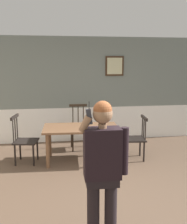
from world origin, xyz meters
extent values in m
plane|color=brown|center=(0.00, 0.00, 0.00)|extent=(7.22, 7.22, 0.00)
cube|color=slate|center=(0.00, 3.28, 1.76)|extent=(6.28, 0.12, 1.78)
cube|color=white|center=(0.00, 3.29, 0.44)|extent=(6.28, 0.14, 0.87)
cube|color=white|center=(0.00, 3.26, 0.87)|extent=(6.28, 0.05, 0.06)
cube|color=#382314|center=(0.73, 3.21, 1.93)|extent=(0.47, 0.03, 0.49)
cube|color=beige|center=(0.73, 3.19, 1.93)|extent=(0.39, 0.01, 0.41)
cube|color=brown|center=(-0.31, 1.75, 0.70)|extent=(1.57, 0.94, 0.04)
cylinder|color=brown|center=(-0.98, 1.46, 0.34)|extent=(0.07, 0.07, 0.68)
cylinder|color=brown|center=(0.34, 1.39, 0.34)|extent=(0.07, 0.07, 0.68)
cylinder|color=brown|center=(-0.95, 2.12, 0.34)|extent=(0.07, 0.07, 0.68)
cylinder|color=brown|center=(0.37, 2.04, 0.34)|extent=(0.07, 0.07, 0.68)
cube|color=black|center=(0.80, 1.69, 0.44)|extent=(0.50, 0.50, 0.03)
cube|color=black|center=(1.01, 1.67, 0.89)|extent=(0.09, 0.45, 0.06)
cylinder|color=black|center=(1.00, 1.53, 0.68)|extent=(0.02, 0.02, 0.47)
cylinder|color=black|center=(1.01, 1.67, 0.68)|extent=(0.02, 0.02, 0.47)
cylinder|color=black|center=(1.02, 1.80, 0.68)|extent=(0.02, 0.02, 0.47)
cylinder|color=black|center=(0.61, 1.53, 0.21)|extent=(0.04, 0.04, 0.42)
cylinder|color=black|center=(0.64, 1.89, 0.21)|extent=(0.04, 0.04, 0.42)
cylinder|color=black|center=(0.97, 1.49, 0.21)|extent=(0.04, 0.04, 0.42)
cylinder|color=black|center=(1.00, 1.85, 0.21)|extent=(0.04, 0.04, 0.42)
cube|color=black|center=(-1.42, 1.82, 0.45)|extent=(0.52, 0.52, 0.03)
cube|color=black|center=(-1.62, 1.85, 0.95)|extent=(0.12, 0.46, 0.06)
cylinder|color=black|center=(-1.60, 1.98, 0.72)|extent=(0.02, 0.02, 0.52)
cylinder|color=black|center=(-1.62, 1.85, 0.72)|extent=(0.02, 0.02, 0.52)
cylinder|color=black|center=(-1.64, 1.71, 0.72)|extent=(0.02, 0.02, 0.52)
cylinder|color=black|center=(-1.21, 1.96, 0.22)|extent=(0.04, 0.04, 0.43)
cylinder|color=black|center=(-1.27, 1.61, 0.22)|extent=(0.04, 0.04, 0.43)
cylinder|color=black|center=(-1.56, 2.02, 0.22)|extent=(0.04, 0.04, 0.43)
cylinder|color=black|center=(-1.63, 1.67, 0.22)|extent=(0.04, 0.04, 0.43)
cube|color=#2D2319|center=(-0.26, 2.53, 0.46)|extent=(0.43, 0.43, 0.03)
cube|color=#2D2319|center=(-0.26, 2.72, 1.02)|extent=(0.42, 0.04, 0.06)
cylinder|color=#2D2319|center=(-0.14, 2.72, 0.76)|extent=(0.02, 0.02, 0.57)
cylinder|color=#2D2319|center=(-0.26, 2.72, 0.76)|extent=(0.02, 0.02, 0.57)
cylinder|color=#2D2319|center=(-0.39, 2.72, 0.76)|extent=(0.02, 0.02, 0.57)
cylinder|color=#2D2319|center=(-0.09, 2.36, 0.22)|extent=(0.04, 0.04, 0.45)
cylinder|color=#2D2319|center=(-0.43, 2.36, 0.22)|extent=(0.04, 0.04, 0.45)
cylinder|color=#2D2319|center=(-0.09, 2.70, 0.22)|extent=(0.04, 0.04, 0.45)
cylinder|color=#2D2319|center=(-0.43, 2.70, 0.22)|extent=(0.04, 0.04, 0.45)
cylinder|color=black|center=(-0.26, -0.87, 0.39)|extent=(0.14, 0.14, 0.78)
cylinder|color=black|center=(-0.46, -0.87, 0.39)|extent=(0.14, 0.14, 0.78)
cube|color=black|center=(-0.36, -0.87, 0.75)|extent=(0.36, 0.21, 0.12)
cube|color=black|center=(-0.36, -0.87, 1.06)|extent=(0.40, 0.23, 0.56)
cylinder|color=black|center=(-0.12, -0.88, 1.08)|extent=(0.09, 0.09, 0.53)
cylinder|color=#936B4C|center=(-0.54, -0.88, 1.40)|extent=(0.17, 0.13, 0.19)
cylinder|color=#936B4C|center=(-0.36, -0.87, 1.36)|extent=(0.09, 0.09, 0.05)
sphere|color=#936B4C|center=(-0.36, -0.87, 1.50)|extent=(0.21, 0.21, 0.21)
sphere|color=brown|center=(-0.36, -0.87, 1.53)|extent=(0.20, 0.20, 0.20)
cube|color=#2D2D33|center=(-0.51, -0.90, 1.47)|extent=(0.07, 0.04, 0.17)
cylinder|color=black|center=(-0.51, -0.90, 1.59)|extent=(0.01, 0.01, 0.08)
camera|label=1|loc=(-0.89, -3.62, 2.03)|focal=43.61mm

